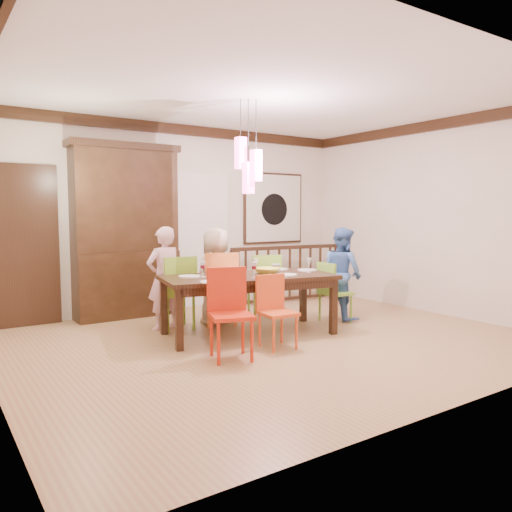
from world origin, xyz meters
TOP-DOWN VIEW (x-y plane):
  - floor at (0.00, 0.00)m, footprint 6.00×6.00m
  - ceiling at (0.00, 0.00)m, footprint 6.00×6.00m
  - wall_back at (0.00, 2.50)m, footprint 6.00×0.00m
  - wall_right at (3.00, 0.00)m, footprint 0.00×5.00m
  - crown_molding at (0.00, 0.00)m, footprint 6.00×5.00m
  - panel_door at (-2.40, 2.45)m, footprint 1.04×0.07m
  - white_doorway at (0.35, 2.46)m, footprint 0.97×0.05m
  - painting at (1.80, 2.46)m, footprint 1.25×0.06m
  - pendant_cluster at (-0.09, 0.39)m, footprint 0.27×0.21m
  - dining_table at (-0.09, 0.39)m, footprint 2.28×1.38m
  - chair_far_left at (-0.71, 1.18)m, footprint 0.47×0.47m
  - chair_far_mid at (-0.10, 1.09)m, footprint 0.58×0.58m
  - chair_far_right at (0.60, 1.06)m, footprint 0.53×0.53m
  - chair_near_left at (-0.82, -0.41)m, footprint 0.54×0.54m
  - chair_near_mid at (-0.17, -0.33)m, footprint 0.40×0.40m
  - chair_end_right at (1.31, 0.31)m, footprint 0.39×0.39m
  - china_hutch at (-0.98, 2.30)m, footprint 1.60×0.46m
  - balustrade at (1.78, 1.95)m, footprint 2.23×0.31m
  - person_far_left at (-0.85, 1.24)m, footprint 0.53×0.38m
  - person_far_mid at (-0.10, 1.19)m, footprint 0.68×0.47m
  - person_end_right at (1.53, 0.41)m, footprint 0.54×0.67m
  - serving_bowl at (0.18, 0.35)m, footprint 0.40×0.40m
  - small_bowl at (-0.38, 0.46)m, footprint 0.26×0.26m
  - cup_left at (-0.50, 0.16)m, footprint 0.16×0.16m
  - cup_right at (0.42, 0.49)m, footprint 0.12×0.12m
  - plate_far_left at (-0.78, 0.64)m, footprint 0.26×0.26m
  - plate_far_mid at (-0.09, 0.68)m, footprint 0.26×0.26m
  - plate_far_right at (0.56, 0.65)m, footprint 0.26×0.26m
  - plate_near_left at (-0.79, 0.07)m, footprint 0.26×0.26m
  - plate_near_mid at (0.29, 0.10)m, footprint 0.26×0.26m
  - plate_end_right at (0.82, 0.34)m, footprint 0.26×0.26m
  - wine_glass_a at (-0.65, 0.54)m, footprint 0.08×0.08m
  - wine_glass_b at (0.12, 0.53)m, footprint 0.08×0.08m
  - wine_glass_c at (-0.18, 0.12)m, footprint 0.08×0.08m
  - wine_glass_d at (0.72, 0.18)m, footprint 0.08×0.08m
  - napkin at (-0.13, -0.02)m, footprint 0.18×0.14m

SIDE VIEW (x-z plane):
  - floor at x=0.00m, z-range 0.00..0.00m
  - chair_near_mid at x=-0.17m, z-range 0.06..0.88m
  - chair_end_right at x=1.31m, z-range 0.06..0.90m
  - balustrade at x=1.78m, z-range 0.02..0.98m
  - chair_far_right at x=0.60m, z-range 0.07..1.00m
  - chair_near_left at x=-0.82m, z-range 0.07..1.02m
  - chair_far_left at x=-0.71m, z-range 0.07..1.04m
  - chair_far_mid at x=-0.10m, z-range 0.07..1.07m
  - person_end_right at x=1.53m, z-range 0.00..1.32m
  - person_far_mid at x=-0.10m, z-range 0.00..1.32m
  - dining_table at x=-0.09m, z-range 0.29..1.04m
  - person_far_left at x=-0.85m, z-range 0.00..1.35m
  - plate_far_left at x=-0.78m, z-range 0.75..0.76m
  - plate_far_mid at x=-0.09m, z-range 0.75..0.76m
  - plate_far_right at x=0.56m, z-range 0.75..0.76m
  - plate_near_left at x=-0.79m, z-range 0.75..0.76m
  - plate_near_mid at x=0.29m, z-range 0.75..0.76m
  - plate_end_right at x=0.82m, z-range 0.75..0.76m
  - napkin at x=-0.13m, z-range 0.75..0.76m
  - small_bowl at x=-0.38m, z-range 0.75..0.82m
  - serving_bowl at x=0.18m, z-range 0.75..0.83m
  - cup_right at x=0.42m, z-range 0.75..0.85m
  - cup_left at x=-0.50m, z-range 0.75..0.85m
  - wine_glass_a at x=-0.65m, z-range 0.75..0.94m
  - wine_glass_b at x=0.12m, z-range 0.75..0.94m
  - wine_glass_c at x=-0.18m, z-range 0.75..0.94m
  - wine_glass_d at x=0.72m, z-range 0.75..0.94m
  - panel_door at x=-2.40m, z-range -0.07..2.17m
  - white_doorway at x=0.35m, z-range -0.06..2.16m
  - china_hutch at x=-0.98m, z-range 0.00..2.52m
  - wall_back at x=0.00m, z-range -1.55..4.45m
  - wall_right at x=3.00m, z-range -1.05..3.95m
  - painting at x=1.80m, z-range 0.97..2.22m
  - pendant_cluster at x=-0.09m, z-range 1.54..2.68m
  - crown_molding at x=0.00m, z-range 2.74..2.90m
  - ceiling at x=0.00m, z-range 2.90..2.90m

